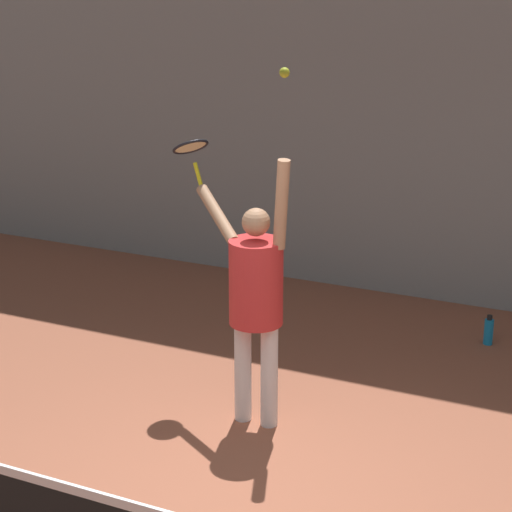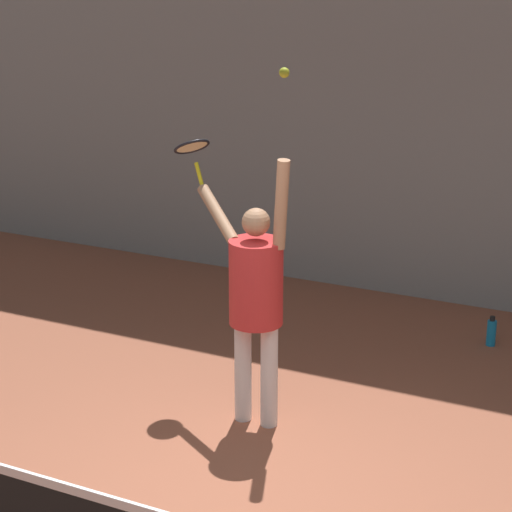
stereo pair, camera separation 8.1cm
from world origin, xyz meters
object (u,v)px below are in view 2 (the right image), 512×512
object	(u,v)px
water_bottle	(491,332)
tennis_ball	(284,73)
tennis_racket	(193,149)
tennis_player	(255,291)

from	to	relation	value
water_bottle	tennis_ball	bearing A→B (deg)	-114.70
tennis_racket	water_bottle	world-z (taller)	tennis_racket
tennis_ball	water_bottle	xyz separation A→B (m)	(1.06, 2.31, -2.53)
tennis_racket	tennis_ball	size ratio (longest dim) A/B	5.58
tennis_player	water_bottle	distance (m)	2.76
tennis_ball	water_bottle	world-z (taller)	tennis_ball
tennis_player	water_bottle	xyz separation A→B (m)	(1.30, 2.26, -0.93)
tennis_player	tennis_racket	world-z (taller)	tennis_player
tennis_racket	tennis_player	bearing A→B (deg)	-30.87
tennis_player	tennis_ball	xyz separation A→B (m)	(0.24, -0.05, 1.60)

